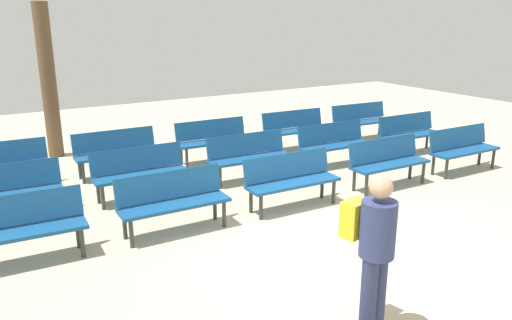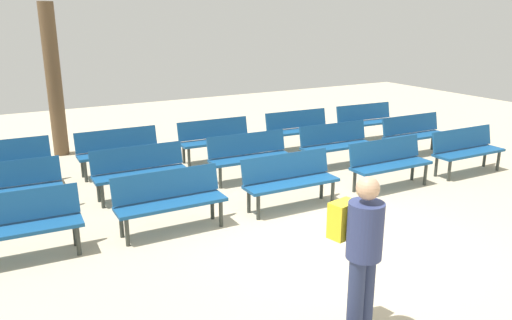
% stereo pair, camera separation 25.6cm
% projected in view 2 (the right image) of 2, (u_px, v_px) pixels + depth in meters
% --- Properties ---
extents(ground_plane, '(25.12, 25.12, 0.00)m').
position_uv_depth(ground_plane, '(347.00, 244.00, 6.96)').
color(ground_plane, '#BCAD8E').
extents(bench_r0_c0, '(1.62, 0.56, 0.87)m').
position_uv_depth(bench_r0_c0, '(16.00, 222.00, 6.41)').
color(bench_r0_c0, navy).
rests_on(bench_r0_c0, ground_plane).
extents(bench_r0_c1, '(1.61, 0.51, 0.87)m').
position_uv_depth(bench_r0_c1, '(170.00, 197.00, 7.28)').
color(bench_r0_c1, navy).
rests_on(bench_r0_c1, ground_plane).
extents(bench_r0_c2, '(1.61, 0.52, 0.87)m').
position_uv_depth(bench_r0_c2, '(289.00, 178.00, 8.15)').
color(bench_r0_c2, navy).
rests_on(bench_r0_c2, ground_plane).
extents(bench_r0_c3, '(1.61, 0.50, 0.87)m').
position_uv_depth(bench_r0_c3, '(389.00, 161.00, 9.09)').
color(bench_r0_c3, navy).
rests_on(bench_r0_c3, ground_plane).
extents(bench_r0_c4, '(1.61, 0.51, 0.87)m').
position_uv_depth(bench_r0_c4, '(466.00, 148.00, 9.95)').
color(bench_r0_c4, navy).
rests_on(bench_r0_c4, ground_plane).
extents(bench_r1_c0, '(1.62, 0.56, 0.87)m').
position_uv_depth(bench_r1_c0, '(7.00, 187.00, 7.72)').
color(bench_r1_c0, navy).
rests_on(bench_r1_c0, ground_plane).
extents(bench_r1_c1, '(1.61, 0.52, 0.87)m').
position_uv_depth(bench_r1_c1, '(140.00, 169.00, 8.62)').
color(bench_r1_c1, navy).
rests_on(bench_r1_c1, ground_plane).
extents(bench_r1_c2, '(1.62, 0.56, 0.87)m').
position_uv_depth(bench_r1_c2, '(249.00, 154.00, 9.53)').
color(bench_r1_c2, navy).
rests_on(bench_r1_c2, ground_plane).
extents(bench_r1_c3, '(1.62, 0.54, 0.87)m').
position_uv_depth(bench_r1_c3, '(336.00, 142.00, 10.40)').
color(bench_r1_c3, navy).
rests_on(bench_r1_c3, ground_plane).
extents(bench_r1_c4, '(1.61, 0.51, 0.87)m').
position_uv_depth(bench_r1_c4, '(414.00, 132.00, 11.25)').
color(bench_r1_c4, navy).
rests_on(bench_r1_c4, ground_plane).
extents(bench_r2_c0, '(1.61, 0.53, 0.87)m').
position_uv_depth(bench_r2_c0, '(4.00, 161.00, 9.05)').
color(bench_r2_c0, navy).
rests_on(bench_r2_c0, ground_plane).
extents(bench_r2_c1, '(1.61, 0.51, 0.87)m').
position_uv_depth(bench_r2_c1, '(119.00, 149.00, 9.89)').
color(bench_r2_c1, navy).
rests_on(bench_r2_c1, ground_plane).
extents(bench_r2_c2, '(1.62, 0.53, 0.87)m').
position_uv_depth(bench_r2_c2, '(216.00, 137.00, 10.79)').
color(bench_r2_c2, navy).
rests_on(bench_r2_c2, ground_plane).
extents(bench_r2_c3, '(1.62, 0.56, 0.87)m').
position_uv_depth(bench_r2_c3, '(299.00, 127.00, 11.76)').
color(bench_r2_c3, navy).
rests_on(bench_r2_c3, ground_plane).
extents(bench_r2_c4, '(1.63, 0.57, 0.87)m').
position_uv_depth(bench_r2_c4, '(366.00, 119.00, 12.62)').
color(bench_r2_c4, navy).
rests_on(bench_r2_c4, ground_plane).
extents(tree_0, '(0.33, 0.33, 3.31)m').
position_uv_depth(tree_0, '(54.00, 81.00, 10.92)').
color(tree_0, brown).
rests_on(tree_0, ground_plane).
extents(visitor_with_backpack, '(0.41, 0.57, 1.65)m').
position_uv_depth(visitor_with_backpack, '(361.00, 248.00, 4.75)').
color(visitor_with_backpack, navy).
rests_on(visitor_with_backpack, ground_plane).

